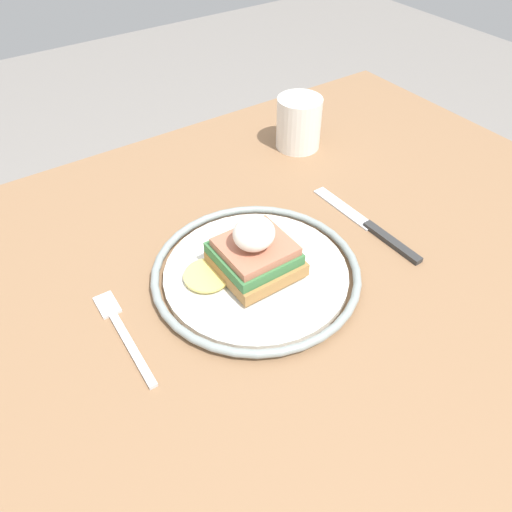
{
  "coord_description": "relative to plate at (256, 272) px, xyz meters",
  "views": [
    {
      "loc": [
        -0.22,
        -0.34,
        1.18
      ],
      "look_at": [
        0.03,
        0.01,
        0.78
      ],
      "focal_mm": 35.0,
      "sensor_mm": 36.0,
      "label": 1
    }
  ],
  "objects": [
    {
      "name": "dining_table",
      "position": [
        -0.03,
        -0.01,
        -0.12
      ],
      "size": [
        1.14,
        0.78,
        0.75
      ],
      "color": "#846042",
      "rests_on": "ground_plane"
    },
    {
      "name": "plate",
      "position": [
        0.0,
        0.0,
        0.0
      ],
      "size": [
        0.25,
        0.25,
        0.02
      ],
      "color": "silver",
      "rests_on": "dining_table"
    },
    {
      "name": "fork",
      "position": [
        -0.17,
        0.01,
        -0.01
      ],
      "size": [
        0.02,
        0.15,
        0.0
      ],
      "color": "silver",
      "rests_on": "dining_table"
    },
    {
      "name": "cup",
      "position": [
        0.23,
        0.22,
        0.04
      ],
      "size": [
        0.07,
        0.07,
        0.08
      ],
      "color": "white",
      "rests_on": "dining_table"
    },
    {
      "name": "sandwich",
      "position": [
        -0.0,
        0.0,
        0.03
      ],
      "size": [
        0.13,
        0.09,
        0.08
      ],
      "color": "#9E703D",
      "rests_on": "plate"
    },
    {
      "name": "knife",
      "position": [
        0.18,
        -0.02,
        -0.01
      ],
      "size": [
        0.02,
        0.19,
        0.01
      ],
      "color": "#2D2D2D",
      "rests_on": "dining_table"
    }
  ]
}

